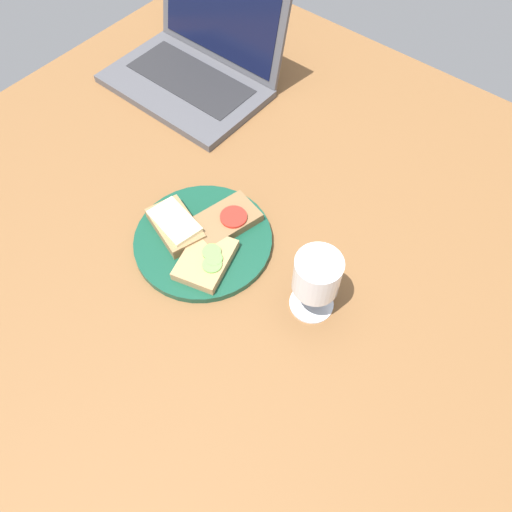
# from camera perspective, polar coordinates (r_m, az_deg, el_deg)

# --- Properties ---
(wooden_table) EXTENTS (1.40, 1.40, 0.03)m
(wooden_table) POSITION_cam_1_polar(r_m,az_deg,el_deg) (0.92, -2.43, 0.15)
(wooden_table) COLOR brown
(wooden_table) RESTS_ON ground
(plate) EXTENTS (0.25, 0.25, 0.01)m
(plate) POSITION_cam_1_polar(r_m,az_deg,el_deg) (0.91, -6.06, 1.78)
(plate) COLOR #144733
(plate) RESTS_ON wooden_table
(sandwich_with_cheese) EXTENTS (0.13, 0.10, 0.03)m
(sandwich_with_cheese) POSITION_cam_1_polar(r_m,az_deg,el_deg) (0.91, -9.20, 3.50)
(sandwich_with_cheese) COLOR #937047
(sandwich_with_cheese) RESTS_ON plate
(sandwich_with_cucumber) EXTENTS (0.11, 0.13, 0.02)m
(sandwich_with_cucumber) POSITION_cam_1_polar(r_m,az_deg,el_deg) (0.87, -5.72, -0.41)
(sandwich_with_cucumber) COLOR #A88456
(sandwich_with_cucumber) RESTS_ON plate
(sandwich_with_tomato) EXTENTS (0.10, 0.13, 0.02)m
(sandwich_with_tomato) POSITION_cam_1_polar(r_m,az_deg,el_deg) (0.92, -3.42, 4.12)
(sandwich_with_tomato) COLOR brown
(sandwich_with_tomato) RESTS_ON plate
(wine_glass) EXTENTS (0.08, 0.08, 0.13)m
(wine_glass) POSITION_cam_1_polar(r_m,az_deg,el_deg) (0.78, 7.12, -2.18)
(wine_glass) COLOR white
(wine_glass) RESTS_ON wooden_table
(laptop) EXTENTS (0.36, 0.27, 0.22)m
(laptop) POSITION_cam_1_polar(r_m,az_deg,el_deg) (1.22, -6.92, 20.94)
(laptop) COLOR #4C4C51
(laptop) RESTS_ON wooden_table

